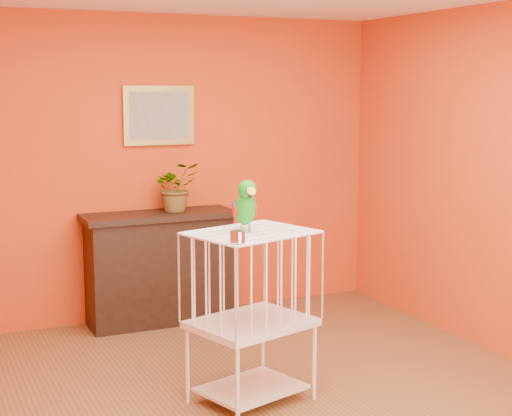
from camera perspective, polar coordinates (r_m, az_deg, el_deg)
name	(u,v)px	position (r m, az deg, el deg)	size (l,w,h in m)	color
ground	(270,408)	(5.06, 1.04, -14.34)	(4.50, 4.50, 0.00)	brown
room_shell	(271,155)	(4.67, 1.10, 3.84)	(4.50, 4.50, 4.50)	#CE4013
console_cabinet	(160,268)	(6.69, -7.03, -4.34)	(1.28, 0.46, 0.95)	black
potted_plant	(175,192)	(6.66, -5.91, 1.17)	(0.37, 0.42, 0.32)	#26722D
framed_picture	(159,115)	(6.73, -7.06, 6.70)	(0.62, 0.04, 0.50)	#A78E3B
birdcage	(251,315)	(4.97, -0.35, -7.76)	(0.84, 0.73, 1.10)	white
feed_cup	(238,237)	(4.49, -1.33, -2.11)	(0.10, 0.10, 0.07)	silver
parrot	(246,205)	(4.83, -0.77, 0.22)	(0.16, 0.29, 0.33)	#59544C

